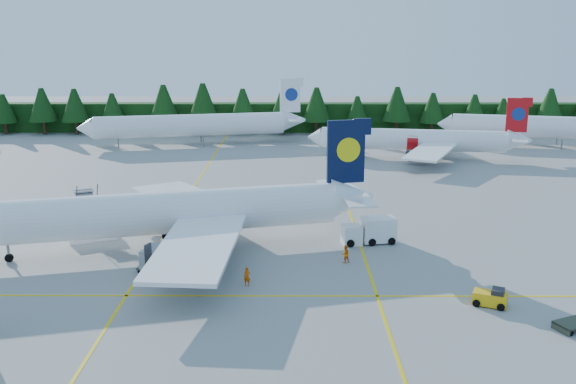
{
  "coord_description": "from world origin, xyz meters",
  "views": [
    {
      "loc": [
        -0.89,
        -53.5,
        20.33
      ],
      "look_at": [
        -1.19,
        14.29,
        3.5
      ],
      "focal_mm": 40.0,
      "sensor_mm": 36.0,
      "label": 1
    }
  ],
  "objects_px": {
    "service_truck": "(369,231)",
    "baggage_tug": "(491,298)",
    "airliner_red": "(409,140)",
    "airstairs": "(91,229)",
    "airliner_navy": "(148,215)"
  },
  "relations": [
    {
      "from": "airliner_navy",
      "to": "baggage_tug",
      "type": "distance_m",
      "value": 31.7
    },
    {
      "from": "airstairs",
      "to": "service_truck",
      "type": "xyz_separation_m",
      "value": [
        28.14,
        -1.53,
        0.34
      ]
    },
    {
      "from": "airliner_red",
      "to": "service_truck",
      "type": "height_order",
      "value": "airliner_red"
    },
    {
      "from": "airliner_navy",
      "to": "baggage_tug",
      "type": "relative_size",
      "value": 14.28
    },
    {
      "from": "airstairs",
      "to": "service_truck",
      "type": "bearing_deg",
      "value": -27.98
    },
    {
      "from": "airliner_red",
      "to": "service_truck",
      "type": "bearing_deg",
      "value": -95.72
    },
    {
      "from": "airstairs",
      "to": "airliner_navy",
      "type": "bearing_deg",
      "value": -55.45
    },
    {
      "from": "baggage_tug",
      "to": "airliner_navy",
      "type": "bearing_deg",
      "value": -179.53
    },
    {
      "from": "service_truck",
      "to": "baggage_tug",
      "type": "relative_size",
      "value": 1.95
    },
    {
      "from": "airstairs",
      "to": "service_truck",
      "type": "height_order",
      "value": "airstairs"
    },
    {
      "from": "airstairs",
      "to": "service_truck",
      "type": "relative_size",
      "value": 1.3
    },
    {
      "from": "service_truck",
      "to": "airstairs",
      "type": "bearing_deg",
      "value": 166.67
    },
    {
      "from": "airstairs",
      "to": "service_truck",
      "type": "distance_m",
      "value": 28.18
    },
    {
      "from": "airliner_red",
      "to": "airstairs",
      "type": "height_order",
      "value": "airliner_red"
    },
    {
      "from": "airliner_navy",
      "to": "airliner_red",
      "type": "relative_size",
      "value": 1.15
    }
  ]
}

